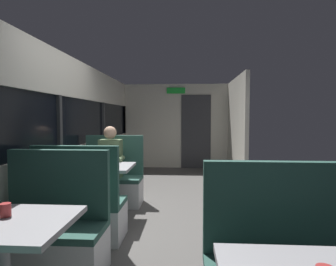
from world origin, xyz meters
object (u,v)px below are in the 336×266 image
object	(u,v)px
bench_mid_window_facing_entry	(112,184)
coffee_cup_primary	(6,210)
bench_near_window_facing_entry	(52,238)
bench_mid_window_facing_end	(81,212)
dining_table_mid_window	(99,173)
dining_table_near_window	(1,236)
seated_passenger	(111,172)

from	to	relation	value
bench_mid_window_facing_entry	coffee_cup_primary	world-z (taller)	bench_mid_window_facing_entry
bench_near_window_facing_entry	bench_mid_window_facing_entry	size ratio (longest dim) A/B	1.00
bench_mid_window_facing_end	bench_near_window_facing_entry	bearing A→B (deg)	-90.00
bench_near_window_facing_entry	dining_table_mid_window	size ratio (longest dim) A/B	1.22
bench_near_window_facing_entry	bench_mid_window_facing_entry	distance (m)	2.12
dining_table_near_window	bench_near_window_facing_entry	bearing A→B (deg)	90.00
bench_mid_window_facing_end	coffee_cup_primary	bearing A→B (deg)	-90.43
bench_mid_window_facing_entry	bench_near_window_facing_entry	bearing A→B (deg)	-90.00
bench_near_window_facing_entry	dining_table_near_window	bearing A→B (deg)	-90.00
bench_near_window_facing_entry	dining_table_mid_window	xyz separation A→B (m)	(0.00, 1.42, 0.31)
bench_near_window_facing_entry	coffee_cup_primary	bearing A→B (deg)	-90.93
bench_mid_window_facing_end	coffee_cup_primary	distance (m)	1.43
bench_mid_window_facing_end	bench_mid_window_facing_entry	size ratio (longest dim) A/B	1.00
bench_mid_window_facing_entry	seated_passenger	distance (m)	0.22
dining_table_near_window	dining_table_mid_window	bearing A→B (deg)	90.00
dining_table_near_window	bench_mid_window_facing_end	world-z (taller)	bench_mid_window_facing_end
bench_near_window_facing_entry	bench_mid_window_facing_entry	world-z (taller)	same
dining_table_near_window	coffee_cup_primary	distance (m)	0.16
bench_mid_window_facing_entry	seated_passenger	xyz separation A→B (m)	(0.00, -0.07, 0.21)
dining_table_mid_window	bench_mid_window_facing_end	world-z (taller)	bench_mid_window_facing_end
coffee_cup_primary	bench_near_window_facing_entry	bearing A→B (deg)	89.07
dining_table_near_window	bench_mid_window_facing_entry	distance (m)	2.84
dining_table_mid_window	seated_passenger	xyz separation A→B (m)	(0.00, 0.63, -0.10)
bench_mid_window_facing_entry	seated_passenger	bearing A→B (deg)	-90.00
dining_table_near_window	bench_mid_window_facing_entry	world-z (taller)	bench_mid_window_facing_entry
dining_table_mid_window	bench_mid_window_facing_end	size ratio (longest dim) A/B	0.82
bench_near_window_facing_entry	bench_mid_window_facing_entry	xyz separation A→B (m)	(0.00, 2.12, 0.00)
bench_near_window_facing_entry	seated_passenger	size ratio (longest dim) A/B	0.87
coffee_cup_primary	dining_table_near_window	bearing A→B (deg)	-81.87
bench_mid_window_facing_entry	coffee_cup_primary	xyz separation A→B (m)	(-0.01, -2.75, 0.46)
bench_mid_window_facing_entry	dining_table_near_window	bearing A→B (deg)	-90.00
dining_table_near_window	seated_passenger	distance (m)	2.75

